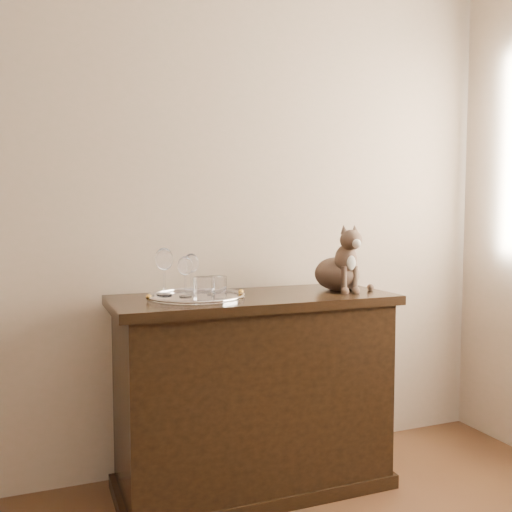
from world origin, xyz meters
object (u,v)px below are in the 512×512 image
Objects in this scene: cat at (337,257)px; tray at (196,298)px; wine_glass_b at (191,274)px; tumbler_a at (216,288)px; tumbler_b at (204,289)px; sideboard at (253,393)px; wine_glass_a at (164,272)px; wine_glass_d at (185,277)px.

tray is at bearing -179.99° from cat.
wine_glass_b is 0.19m from tumbler_a.
cat is at bearing 11.70° from tumbler_b.
wine_glass_a is (-0.36, 0.09, 0.53)m from sideboard.
sideboard is at bearing 23.76° from tumbler_a.
sideboard is at bearing 26.05° from tumbler_b.
tumbler_b is at bearing -91.81° from wine_glass_b.
tumbler_a is (0.06, -0.17, -0.04)m from wine_glass_b.
wine_glass_b reaches higher than tumbler_b.
wine_glass_d is at bearing -121.37° from wine_glass_b.
wine_glass_b is (0.12, 0.00, -0.01)m from wine_glass_a.
tumbler_a is at bearing -53.64° from tray.
tumbler_a reaches higher than sideboard.
tumbler_a is 0.62m from cat.
wine_glass_b is 0.09m from wine_glass_d.
wine_glass_b is at bearing 0.57° from wine_glass_a.
wine_glass_a is at bearing 173.21° from cat.
wine_glass_a reaches higher than tray.
sideboard is 0.65m from wine_glass_a.
cat is (0.61, 0.10, 0.10)m from tumbler_a.
cat is (0.66, -0.08, 0.06)m from wine_glass_b.
sideboard is 3.00× the size of tray.
sideboard is 0.52m from tumbler_a.
tray is 2.01× the size of wine_glass_a.
tumbler_b reaches higher than tray.
sideboard is 6.96× the size of wine_glass_b.
wine_glass_a reaches higher than tumbler_b.
wine_glass_d is at bearing 156.58° from tray.
wine_glass_b is at bearing 58.63° from wine_glass_d.
tumbler_b reaches higher than tumbler_a.
tray is 4.40× the size of tumbler_a.
wine_glass_b is at bearing 87.50° from tray.
tumbler_a is at bearing 32.41° from tumbler_b.
sideboard is 13.19× the size of tumbler_a.
sideboard is 4.00× the size of cat.
tray is at bearing -38.78° from wine_glass_a.
wine_glass_b reaches higher than tumbler_a.
wine_glass_d reaches higher than tumbler_b.
tray is 0.11m from tumbler_a.
cat is at bearing 9.21° from tumbler_a.
tumbler_a is (0.06, -0.08, 0.05)m from tray.
tumbler_a is at bearing -71.90° from wine_glass_b.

